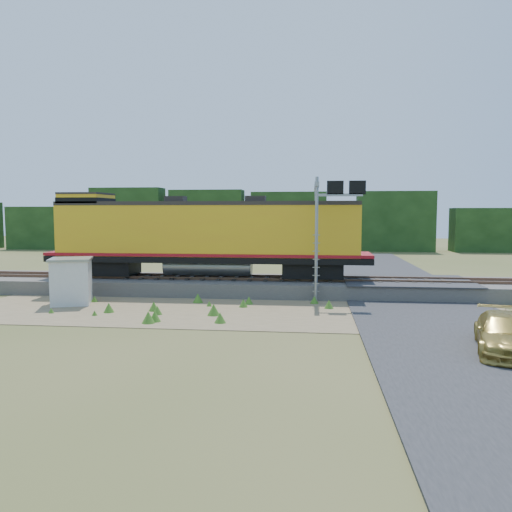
# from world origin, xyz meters

# --- Properties ---
(ground) EXTENTS (140.00, 140.00, 0.00)m
(ground) POSITION_xyz_m (0.00, 0.00, 0.00)
(ground) COLOR #475123
(ground) RESTS_ON ground
(ballast) EXTENTS (70.00, 5.00, 0.80)m
(ballast) POSITION_xyz_m (0.00, 6.00, 0.40)
(ballast) COLOR slate
(ballast) RESTS_ON ground
(rails) EXTENTS (70.00, 1.54, 0.16)m
(rails) POSITION_xyz_m (0.00, 6.00, 0.88)
(rails) COLOR brown
(rails) RESTS_ON ballast
(dirt_shoulder) EXTENTS (26.00, 8.00, 0.03)m
(dirt_shoulder) POSITION_xyz_m (-2.00, 0.50, 0.01)
(dirt_shoulder) COLOR #8C7754
(dirt_shoulder) RESTS_ON ground
(road) EXTENTS (7.00, 66.00, 0.86)m
(road) POSITION_xyz_m (7.00, 0.74, 0.09)
(road) COLOR #38383A
(road) RESTS_ON ground
(tree_line_north) EXTENTS (130.00, 3.00, 6.50)m
(tree_line_north) POSITION_xyz_m (0.00, 38.00, 3.07)
(tree_line_north) COLOR black
(tree_line_north) RESTS_ON ground
(weed_clumps) EXTENTS (15.00, 6.20, 0.56)m
(weed_clumps) POSITION_xyz_m (-3.50, 0.10, 0.00)
(weed_clumps) COLOR #3F7421
(weed_clumps) RESTS_ON ground
(locomotive) EXTENTS (18.75, 2.86, 4.84)m
(locomotive) POSITION_xyz_m (-4.64, 6.00, 3.35)
(locomotive) COLOR black
(locomotive) RESTS_ON rails
(shed) EXTENTS (2.52, 2.52, 2.36)m
(shed) POSITION_xyz_m (-10.39, 1.27, 1.19)
(shed) COLOR silver
(shed) RESTS_ON ground
(signal_gantry) EXTENTS (2.56, 6.20, 6.45)m
(signal_gantry) POSITION_xyz_m (2.21, 5.36, 4.88)
(signal_gantry) COLOR gray
(signal_gantry) RESTS_ON ground
(car) EXTENTS (2.82, 4.69, 1.27)m
(car) POSITION_xyz_m (8.06, -5.45, 0.64)
(car) COLOR #AA913F
(car) RESTS_ON ground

